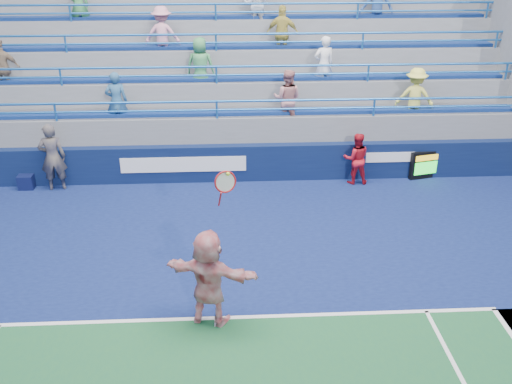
{
  "coord_description": "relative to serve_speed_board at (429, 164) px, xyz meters",
  "views": [
    {
      "loc": [
        0.29,
        -8.88,
        6.91
      ],
      "look_at": [
        0.89,
        2.5,
        1.5
      ],
      "focal_mm": 40.0,
      "sensor_mm": 36.0,
      "label": 1
    }
  ],
  "objects": [
    {
      "name": "ground",
      "position": [
        -6.23,
        -6.38,
        -0.43
      ],
      "size": [
        120.0,
        120.0,
        0.0
      ],
      "primitive_type": "plane",
      "color": "#333538"
    },
    {
      "name": "sponsor_wall",
      "position": [
        -6.23,
        0.12,
        0.12
      ],
      "size": [
        18.0,
        0.32,
        1.1
      ],
      "color": "#0B163C",
      "rests_on": "ground"
    },
    {
      "name": "bleacher_stand",
      "position": [
        -6.22,
        3.89,
        1.12
      ],
      "size": [
        18.0,
        5.61,
        6.13
      ],
      "color": "slate",
      "rests_on": "ground"
    },
    {
      "name": "serve_speed_board",
      "position": [
        0.0,
        0.0,
        0.0
      ],
      "size": [
        1.23,
        0.42,
        0.85
      ],
      "color": "black",
      "rests_on": "ground"
    },
    {
      "name": "judge_chair",
      "position": [
        -11.7,
        -0.11,
        -0.19
      ],
      "size": [
        0.42,
        0.42,
        0.75
      ],
      "color": "#0B1138",
      "rests_on": "ground"
    },
    {
      "name": "tennis_player",
      "position": [
        -6.34,
        -6.42,
        0.55
      ],
      "size": [
        1.89,
        1.12,
        3.12
      ],
      "color": "white",
      "rests_on": "ground"
    },
    {
      "name": "line_judge",
      "position": [
        -10.83,
        -0.23,
        0.55
      ],
      "size": [
        0.79,
        0.59,
        1.96
      ],
      "primitive_type": "imported",
      "rotation": [
        0.0,
        0.0,
        3.32
      ],
      "color": "#141937",
      "rests_on": "ground"
    },
    {
      "name": "ball_girl",
      "position": [
        -2.27,
        -0.25,
        0.33
      ],
      "size": [
        0.76,
        0.61,
        1.53
      ],
      "primitive_type": "imported",
      "rotation": [
        0.0,
        0.0,
        3.1
      ],
      "color": "red",
      "rests_on": "ground"
    }
  ]
}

